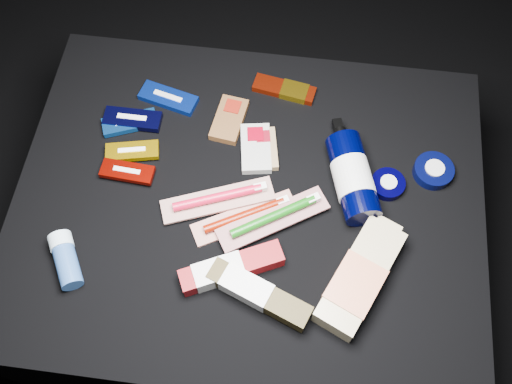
# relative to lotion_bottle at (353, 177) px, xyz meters

# --- Properties ---
(ground) EXTENTS (3.00, 3.00, 0.00)m
(ground) POSITION_rel_lotion_bottle_xyz_m (-0.21, -0.06, -0.44)
(ground) COLOR black
(ground) RESTS_ON ground
(cloth_table) EXTENTS (0.98, 0.78, 0.40)m
(cloth_table) POSITION_rel_lotion_bottle_xyz_m (-0.21, -0.06, -0.24)
(cloth_table) COLOR black
(cloth_table) RESTS_ON ground
(luna_bar_0) EXTENTS (0.14, 0.08, 0.02)m
(luna_bar_0) POSITION_rel_lotion_bottle_xyz_m (-0.42, 0.17, -0.03)
(luna_bar_0) COLOR #0B2A9C
(luna_bar_0) RESTS_ON cloth_table
(luna_bar_1) EXTENTS (0.13, 0.09, 0.02)m
(luna_bar_1) POSITION_rel_lotion_bottle_xyz_m (-0.49, 0.09, -0.03)
(luna_bar_1) COLOR #104695
(luna_bar_1) RESTS_ON cloth_table
(luna_bar_2) EXTENTS (0.13, 0.05, 0.02)m
(luna_bar_2) POSITION_rel_lotion_bottle_xyz_m (-0.49, 0.10, -0.03)
(luna_bar_2) COLOR black
(luna_bar_2) RESTS_ON cloth_table
(luna_bar_3) EXTENTS (0.12, 0.07, 0.01)m
(luna_bar_3) POSITION_rel_lotion_bottle_xyz_m (-0.47, 0.02, -0.02)
(luna_bar_3) COLOR #C49504
(luna_bar_3) RESTS_ON cloth_table
(luna_bar_4) EXTENTS (0.11, 0.05, 0.01)m
(luna_bar_4) POSITION_rel_lotion_bottle_xyz_m (-0.47, -0.03, -0.02)
(luna_bar_4) COLOR #8A0A03
(luna_bar_4) RESTS_ON cloth_table
(clif_bar_0) EXTENTS (0.08, 0.12, 0.02)m
(clif_bar_0) POSITION_rel_lotion_bottle_xyz_m (-0.28, 0.13, -0.03)
(clif_bar_0) COLOR brown
(clif_bar_0) RESTS_ON cloth_table
(clif_bar_1) EXTENTS (0.08, 0.13, 0.02)m
(clif_bar_1) POSITION_rel_lotion_bottle_xyz_m (-0.21, 0.06, -0.03)
(clif_bar_1) COLOR #ADAEA7
(clif_bar_1) RESTS_ON cloth_table
(clif_bar_2) EXTENTS (0.07, 0.11, 0.02)m
(clif_bar_2) POSITION_rel_lotion_bottle_xyz_m (-0.19, 0.07, -0.03)
(clif_bar_2) COLOR olive
(clif_bar_2) RESTS_ON cloth_table
(power_bar) EXTENTS (0.15, 0.07, 0.02)m
(power_bar) POSITION_rel_lotion_bottle_xyz_m (-0.16, 0.22, -0.03)
(power_bar) COLOR maroon
(power_bar) RESTS_ON cloth_table
(lotion_bottle) EXTENTS (0.13, 0.24, 0.08)m
(lotion_bottle) POSITION_rel_lotion_bottle_xyz_m (0.00, 0.00, 0.00)
(lotion_bottle) COLOR black
(lotion_bottle) RESTS_ON cloth_table
(cream_tin_upper) EXTENTS (0.08, 0.08, 0.03)m
(cream_tin_upper) POSITION_rel_lotion_bottle_xyz_m (0.17, 0.05, -0.03)
(cream_tin_upper) COLOR black
(cream_tin_upper) RESTS_ON cloth_table
(cream_tin_lower) EXTENTS (0.07, 0.07, 0.02)m
(cream_tin_lower) POSITION_rel_lotion_bottle_xyz_m (0.08, 0.01, -0.03)
(cream_tin_lower) COLOR black
(cream_tin_lower) RESTS_ON cloth_table
(bodywash_bottle) EXTENTS (0.17, 0.25, 0.05)m
(bodywash_bottle) POSITION_rel_lotion_bottle_xyz_m (0.02, -0.21, -0.01)
(bodywash_bottle) COLOR tan
(bodywash_bottle) RESTS_ON cloth_table
(deodorant_stick) EXTENTS (0.09, 0.12, 0.05)m
(deodorant_stick) POSITION_rel_lotion_bottle_xyz_m (-0.54, -0.24, -0.02)
(deodorant_stick) COLOR #294D88
(deodorant_stick) RESTS_ON cloth_table
(toothbrush_pack_0) EXTENTS (0.22, 0.15, 0.02)m
(toothbrush_pack_0) POSITION_rel_lotion_bottle_xyz_m (-0.21, -0.10, -0.03)
(toothbrush_pack_0) COLOR beige
(toothbrush_pack_0) RESTS_ON cloth_table
(toothbrush_pack_1) EXTENTS (0.24, 0.14, 0.03)m
(toothbrush_pack_1) POSITION_rel_lotion_bottle_xyz_m (-0.27, -0.07, -0.02)
(toothbrush_pack_1) COLOR beige
(toothbrush_pack_1) RESTS_ON cloth_table
(toothbrush_pack_2) EXTENTS (0.23, 0.17, 0.03)m
(toothbrush_pack_2) POSITION_rel_lotion_bottle_xyz_m (-0.15, -0.10, -0.01)
(toothbrush_pack_2) COLOR #ADA6A3
(toothbrush_pack_2) RESTS_ON cloth_table
(toothpaste_carton_red) EXTENTS (0.20, 0.13, 0.04)m
(toothpaste_carton_red) POSITION_rel_lotion_bottle_xyz_m (-0.23, -0.22, -0.02)
(toothpaste_carton_red) COLOR maroon
(toothpaste_carton_red) RESTS_ON cloth_table
(toothpaste_carton_green) EXTENTS (0.21, 0.12, 0.04)m
(toothpaste_carton_green) POSITION_rel_lotion_bottle_xyz_m (-0.17, -0.26, -0.01)
(toothpaste_carton_green) COLOR #332A10
(toothpaste_carton_green) RESTS_ON cloth_table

